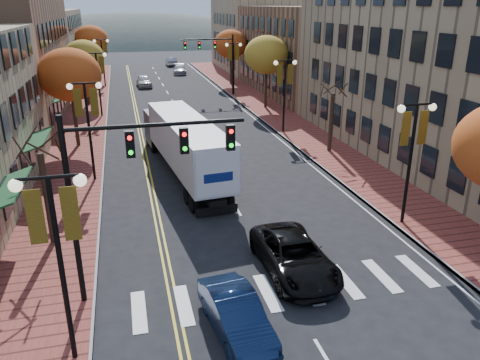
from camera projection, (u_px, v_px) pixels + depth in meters
ground at (304, 322)px, 16.07m from camera, size 200.00×200.00×0.00m
sidewalk_left at (85, 121)px, 43.48m from camera, size 4.00×85.00×0.15m
sidewalk_right at (270, 111)px, 47.59m from camera, size 4.00×85.00×0.15m
building_left_far at (34, 46)px, 65.87m from camera, size 12.00×26.00×9.50m
building_right_near at (476, 47)px, 32.16m from camera, size 15.00×28.00×15.00m
building_right_mid at (322, 50)px, 56.63m from camera, size 15.00×24.00×10.00m
building_right_far at (268, 35)px, 76.42m from camera, size 15.00×20.00×11.00m
tree_left_a at (47, 199)px, 20.48m from camera, size 0.28×0.28×4.20m
tree_left_b at (70, 75)px, 33.87m from camera, size 4.48×4.48×7.21m
tree_left_c at (84, 57)px, 48.53m from camera, size 4.16×4.16×6.69m
tree_left_d at (91, 40)px, 64.67m from camera, size 4.61×4.61×7.42m
tree_right_b at (331, 123)px, 33.66m from camera, size 0.28×0.28×4.20m
tree_right_c at (266, 55)px, 47.05m from camera, size 4.48×4.48×7.21m
tree_right_d at (231, 44)px, 61.62m from camera, size 4.35×4.35×7.00m
lamp_left_a at (56, 236)px, 12.84m from camera, size 1.96×0.36×6.05m
lamp_left_b at (87, 113)px, 27.36m from camera, size 1.96×0.36×6.05m
lamp_left_c at (98, 72)px, 43.69m from camera, size 1.96×0.36×6.05m
lamp_left_d at (102, 53)px, 60.03m from camera, size 1.96×0.36×6.05m
lamp_right_a at (413, 141)px, 21.71m from camera, size 1.96×0.36×6.05m
lamp_right_b at (285, 82)px, 38.04m from camera, size 1.96×0.36×6.05m
lamp_right_c at (234, 59)px, 54.37m from camera, size 1.96×0.36×6.05m
traffic_mast_near at (127, 172)px, 15.80m from camera, size 6.10×0.35×7.00m
traffic_mast_far at (216, 53)px, 53.69m from camera, size 6.10×0.34×7.00m
semi_truck at (183, 140)px, 29.49m from camera, size 4.01×15.20×3.76m
navy_sedan at (236, 315)px, 15.35m from camera, size 1.97×4.36×1.39m
black_suv at (294, 256)px, 18.84m from camera, size 2.56×5.37×1.48m
car_far_white at (144, 81)px, 61.45m from camera, size 2.02×4.55×1.52m
car_far_silver at (180, 69)px, 72.84m from camera, size 2.46×5.03×1.41m
car_far_oncoming at (171, 61)px, 82.45m from camera, size 1.69×4.58×1.50m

